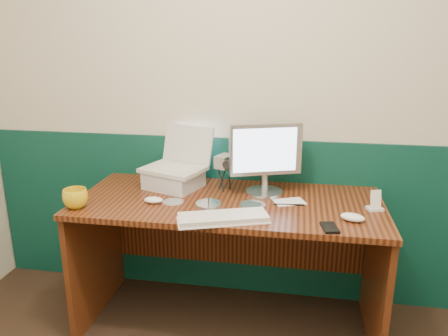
% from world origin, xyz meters
% --- Properties ---
extents(back_wall, '(3.50, 0.04, 2.50)m').
position_xyz_m(back_wall, '(0.00, 1.75, 1.25)').
color(back_wall, beige).
rests_on(back_wall, ground).
extents(wainscot, '(3.48, 0.02, 1.00)m').
position_xyz_m(wainscot, '(0.00, 1.74, 0.50)').
color(wainscot, '#08362B').
rests_on(wainscot, ground).
extents(desk, '(1.60, 0.70, 0.75)m').
position_xyz_m(desk, '(-0.15, 1.38, 0.38)').
color(desk, black).
rests_on(desk, ground).
extents(laptop_riser, '(0.35, 0.32, 0.10)m').
position_xyz_m(laptop_riser, '(-0.50, 1.52, 0.80)').
color(laptop_riser, silver).
rests_on(laptop_riser, desk).
extents(laptop, '(0.39, 0.34, 0.27)m').
position_xyz_m(laptop, '(-0.50, 1.52, 0.98)').
color(laptop, silver).
rests_on(laptop, laptop_riser).
extents(monitor, '(0.40, 0.23, 0.39)m').
position_xyz_m(monitor, '(0.02, 1.51, 0.94)').
color(monitor, '#B7B7BD').
rests_on(monitor, desk).
extents(keyboard, '(0.44, 0.27, 0.02)m').
position_xyz_m(keyboard, '(-0.14, 1.11, 0.76)').
color(keyboard, silver).
rests_on(keyboard, desk).
extents(mouse_right, '(0.13, 0.10, 0.04)m').
position_xyz_m(mouse_right, '(0.46, 1.21, 0.77)').
color(mouse_right, white).
rests_on(mouse_right, desk).
extents(mouse_left, '(0.10, 0.06, 0.03)m').
position_xyz_m(mouse_left, '(-0.53, 1.27, 0.77)').
color(mouse_left, white).
rests_on(mouse_left, desk).
extents(mug, '(0.16, 0.16, 0.10)m').
position_xyz_m(mug, '(-0.89, 1.14, 0.80)').
color(mug, gold).
rests_on(mug, desk).
extents(camcorder, '(0.14, 0.17, 0.21)m').
position_xyz_m(camcorder, '(-0.20, 1.53, 0.86)').
color(camcorder, '#BABABF').
rests_on(camcorder, desk).
extents(cd_spindle, '(0.13, 0.13, 0.03)m').
position_xyz_m(cd_spindle, '(-0.24, 1.25, 0.76)').
color(cd_spindle, silver).
rests_on(cd_spindle, desk).
extents(cd_loose_a, '(0.11, 0.11, 0.00)m').
position_xyz_m(cd_loose_a, '(-0.43, 1.30, 0.75)').
color(cd_loose_a, silver).
rests_on(cd_loose_a, desk).
extents(cd_loose_b, '(0.13, 0.13, 0.00)m').
position_xyz_m(cd_loose_b, '(-0.02, 1.34, 0.75)').
color(cd_loose_b, silver).
rests_on(cd_loose_b, desk).
extents(pen, '(0.15, 0.03, 0.01)m').
position_xyz_m(pen, '(0.16, 1.36, 0.75)').
color(pen, black).
rests_on(pen, desk).
extents(papers, '(0.18, 0.16, 0.00)m').
position_xyz_m(papers, '(0.16, 1.40, 0.75)').
color(papers, white).
rests_on(papers, desk).
extents(dock, '(0.09, 0.08, 0.01)m').
position_xyz_m(dock, '(0.58, 1.37, 0.76)').
color(dock, silver).
rests_on(dock, desk).
extents(music_player, '(0.06, 0.04, 0.09)m').
position_xyz_m(music_player, '(0.58, 1.37, 0.81)').
color(music_player, white).
rests_on(music_player, dock).
extents(pda, '(0.09, 0.12, 0.01)m').
position_xyz_m(pda, '(0.35, 1.10, 0.76)').
color(pda, black).
rests_on(pda, desk).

